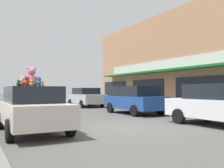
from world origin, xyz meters
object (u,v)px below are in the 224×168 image
object	(u,v)px
teddy_bear_orange	(43,84)
teddy_bear_yellow	(31,83)
parked_car_far_left	(221,104)
teddy_bear_green	(35,82)
plush_art_car	(32,108)
teddy_bear_cream	(20,83)
teddy_bear_white	(22,82)
teddy_bear_brown	(20,83)
teddy_bear_giant	(32,77)
teddy_bear_black	(19,84)
parked_car_far_right	(86,97)
teddy_bear_blue	(39,82)
parked_car_far_center	(134,99)
teddy_bear_red	(27,81)

from	to	relation	value
teddy_bear_orange	teddy_bear_yellow	bearing A→B (deg)	-14.80
parked_car_far_left	teddy_bear_green	bearing A→B (deg)	157.93
plush_art_car	teddy_bear_cream	world-z (taller)	teddy_bear_cream
teddy_bear_yellow	teddy_bear_white	world-z (taller)	teddy_bear_white
teddy_bear_brown	teddy_bear_green	bearing A→B (deg)	94.67
teddy_bear_giant	teddy_bear_black	xyz separation A→B (m)	(-0.45, -0.02, -0.24)
teddy_bear_white	parked_car_far_right	xyz separation A→B (m)	(7.31, 11.26, -0.91)
teddy_bear_black	teddy_bear_brown	world-z (taller)	teddy_bear_brown
teddy_bear_orange	teddy_bear_brown	world-z (taller)	teddy_bear_brown
plush_art_car	parked_car_far_right	xyz separation A→B (m)	(7.04, 11.67, 0.04)
teddy_bear_green	teddy_bear_brown	distance (m)	0.59
teddy_bear_blue	parked_car_far_center	world-z (taller)	teddy_bear_blue
plush_art_car	teddy_bear_green	bearing A→B (deg)	67.04
teddy_bear_yellow	teddy_bear_cream	world-z (taller)	teddy_bear_cream
teddy_bear_green	teddy_bear_yellow	bearing A→B (deg)	54.05
teddy_bear_giant	parked_car_far_left	xyz separation A→B (m)	(7.03, -2.47, -1.04)
teddy_bear_blue	teddy_bear_cream	xyz separation A→B (m)	(-0.45, 0.94, -0.02)
parked_car_far_center	teddy_bear_giant	bearing A→B (deg)	-151.59
teddy_bear_cream	parked_car_far_right	distance (m)	13.60
teddy_bear_orange	teddy_bear_black	bearing A→B (deg)	-55.55
teddy_bear_red	parked_car_far_center	world-z (taller)	teddy_bear_red
teddy_bear_giant	teddy_bear_black	size ratio (longest dim) A/B	3.21
teddy_bear_giant	parked_car_far_right	world-z (taller)	teddy_bear_giant
teddy_bear_black	teddy_bear_blue	distance (m)	0.97
teddy_bear_black	teddy_bear_yellow	bearing A→B (deg)	134.60
teddy_bear_giant	teddy_bear_green	size ratio (longest dim) A/B	1.94
teddy_bear_orange	teddy_bear_yellow	distance (m)	0.92
teddy_bear_black	teddy_bear_yellow	distance (m)	0.63
parked_car_far_left	plush_art_car	bearing A→B (deg)	162.15
teddy_bear_yellow	teddy_bear_cream	bearing A→B (deg)	-53.13
teddy_bear_black	teddy_bear_blue	xyz separation A→B (m)	(0.53, -0.81, 0.04)
teddy_bear_green	teddy_bear_cream	distance (m)	0.60
teddy_bear_yellow	teddy_bear_orange	bearing A→B (deg)	-110.66
teddy_bear_orange	teddy_bear_brown	xyz separation A→B (m)	(-0.74, 0.46, 0.05)
teddy_bear_brown	parked_car_far_center	bearing A→B (deg)	150.85
parked_car_far_center	parked_car_far_left	bearing A→B (deg)	-90.00
teddy_bear_yellow	parked_car_far_center	xyz separation A→B (m)	(7.15, 4.37, -0.80)
teddy_bear_giant	teddy_bear_green	world-z (taller)	teddy_bear_giant
teddy_bear_black	teddy_bear_cream	size ratio (longest dim) A/B	0.83
teddy_bear_white	parked_car_far_right	distance (m)	13.46
plush_art_car	teddy_bear_giant	size ratio (longest dim) A/B	6.26
teddy_bear_blue	teddy_bear_brown	size ratio (longest dim) A/B	0.94
teddy_bear_blue	parked_car_far_left	xyz separation A→B (m)	(6.95, -1.63, -0.85)
teddy_bear_black	parked_car_far_left	xyz separation A→B (m)	(7.48, -2.44, -0.81)
plush_art_car	teddy_bear_green	world-z (taller)	teddy_bear_green
teddy_bear_yellow	parked_car_far_left	world-z (taller)	teddy_bear_yellow
teddy_bear_red	teddy_bear_orange	bearing A→B (deg)	-149.60
teddy_bear_brown	parked_car_far_center	size ratio (longest dim) A/B	0.07
teddy_bear_blue	plush_art_car	bearing A→B (deg)	-139.45
teddy_bear_black	teddy_bear_red	size ratio (longest dim) A/B	0.59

